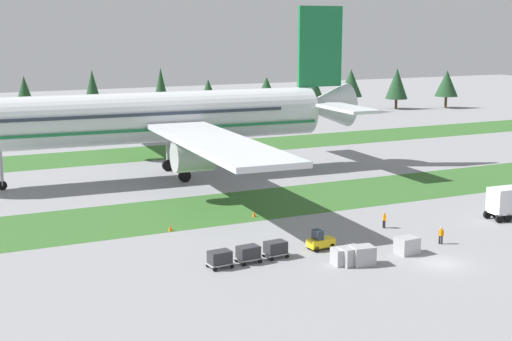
# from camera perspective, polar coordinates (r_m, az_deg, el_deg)

# --- Properties ---
(ground_plane) EXTENTS (400.00, 400.00, 0.00)m
(ground_plane) POSITION_cam_1_polar(r_m,az_deg,el_deg) (68.15, 14.22, -7.09)
(ground_plane) COLOR gray
(grass_strip_near) EXTENTS (320.00, 14.29, 0.01)m
(grass_strip_near) POSITION_cam_1_polar(r_m,az_deg,el_deg) (90.01, 3.00, -2.30)
(grass_strip_near) COLOR #336028
(grass_strip_near) RESTS_ON ground
(grass_strip_far) EXTENTS (320.00, 14.29, 0.01)m
(grass_strip_far) POSITION_cam_1_polar(r_m,az_deg,el_deg) (126.40, -5.86, 1.57)
(grass_strip_far) COLOR #336028
(grass_strip_far) RESTS_ON ground
(airliner) EXTENTS (60.25, 74.43, 24.06)m
(airliner) POSITION_cam_1_polar(r_m,az_deg,el_deg) (102.62, -7.74, 4.17)
(airliner) COLOR silver
(airliner) RESTS_ON ground
(baggage_tug) EXTENTS (2.69, 1.50, 1.97)m
(baggage_tug) POSITION_cam_1_polar(r_m,az_deg,el_deg) (70.19, 5.05, -5.54)
(baggage_tug) COLOR yellow
(baggage_tug) RESTS_ON ground
(cargo_dolly_lead) EXTENTS (2.31, 1.67, 1.55)m
(cargo_dolly_lead) POSITION_cam_1_polar(r_m,az_deg,el_deg) (67.50, 1.54, -6.10)
(cargo_dolly_lead) COLOR #A3A3A8
(cargo_dolly_lead) RESTS_ON ground
(cargo_dolly_second) EXTENTS (2.31, 1.67, 1.55)m
(cargo_dolly_second) POSITION_cam_1_polar(r_m,az_deg,el_deg) (66.09, -0.61, -6.47)
(cargo_dolly_second) COLOR #A3A3A8
(cargo_dolly_second) RESTS_ON ground
(cargo_dolly_third) EXTENTS (2.31, 1.67, 1.55)m
(cargo_dolly_third) POSITION_cam_1_polar(r_m,az_deg,el_deg) (64.78, -2.86, -6.86)
(cargo_dolly_third) COLOR #A3A3A8
(cargo_dolly_third) RESTS_ON ground
(ground_crew_marshaller) EXTENTS (0.38, 0.46, 1.74)m
(ground_crew_marshaller) POSITION_cam_1_polar(r_m,az_deg,el_deg) (73.87, 14.29, -4.90)
(ground_crew_marshaller) COLOR black
(ground_crew_marshaller) RESTS_ON ground
(ground_crew_loader) EXTENTS (0.36, 0.56, 1.74)m
(ground_crew_loader) POSITION_cam_1_polar(r_m,az_deg,el_deg) (78.36, 10.01, -3.79)
(ground_crew_loader) COLOR black
(ground_crew_loader) RESTS_ON ground
(uld_container_0) EXTENTS (2.15, 1.79, 1.51)m
(uld_container_0) POSITION_cam_1_polar(r_m,az_deg,el_deg) (66.17, 6.89, -6.68)
(uld_container_0) COLOR #A3A3A8
(uld_container_0) RESTS_ON ground
(uld_container_1) EXTENTS (2.20, 1.86, 1.74)m
(uld_container_1) POSITION_cam_1_polar(r_m,az_deg,el_deg) (66.20, 8.35, -6.61)
(uld_container_1) COLOR #A3A3A8
(uld_container_1) RESTS_ON ground
(uld_container_2) EXTENTS (2.12, 1.76, 1.64)m
(uld_container_2) POSITION_cam_1_polar(r_m,az_deg,el_deg) (66.11, 7.44, -6.65)
(uld_container_2) COLOR #A3A3A8
(uld_container_2) RESTS_ON ground
(uld_container_3) EXTENTS (2.10, 1.73, 1.60)m
(uld_container_3) POSITION_cam_1_polar(r_m,az_deg,el_deg) (70.10, 11.75, -5.78)
(uld_container_3) COLOR #A3A3A8
(uld_container_3) RESTS_ON ground
(taxiway_marker_0) EXTENTS (0.44, 0.44, 0.66)m
(taxiway_marker_0) POSITION_cam_1_polar(r_m,az_deg,el_deg) (81.83, -0.17, -3.43)
(taxiway_marker_0) COLOR orange
(taxiway_marker_0) RESTS_ON ground
(taxiway_marker_1) EXTENTS (0.44, 0.44, 0.68)m
(taxiway_marker_1) POSITION_cam_1_polar(r_m,az_deg,el_deg) (76.77, -6.74, -4.48)
(taxiway_marker_1) COLOR orange
(taxiway_marker_1) RESTS_ON ground
(distant_tree_line) EXTENTS (178.57, 10.69, 12.41)m
(distant_tree_line) POSITION_cam_1_polar(r_m,az_deg,el_deg) (161.04, -7.22, 6.10)
(distant_tree_line) COLOR #4C3823
(distant_tree_line) RESTS_ON ground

